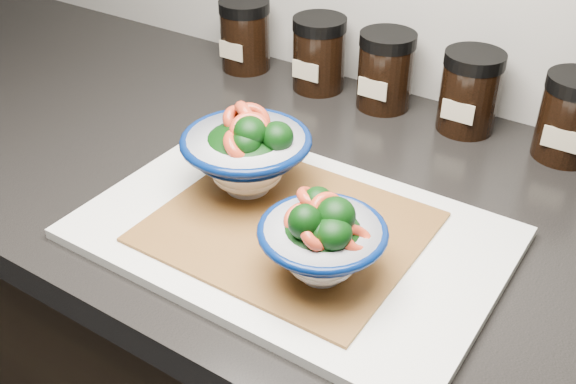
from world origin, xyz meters
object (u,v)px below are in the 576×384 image
Objects in this scene: bowl_right at (322,241)px; spice_jar_c at (385,70)px; bowl_left at (247,153)px; spice_jar_d at (470,92)px; spice_jar_a at (245,35)px; cutting_board at (292,233)px; spice_jar_b at (319,54)px; spice_jar_e at (571,117)px.

spice_jar_c reaches higher than bowl_right.
bowl_left is 0.34m from spice_jar_d.
spice_jar_d is (0.15, 0.31, -0.01)m from bowl_left.
spice_jar_a reaches higher than bowl_right.
spice_jar_b reaches higher than cutting_board.
spice_jar_d is 1.00× the size of spice_jar_e.
spice_jar_e is at bearing 59.44° from cutting_board.
spice_jar_d is (0.38, 0.00, 0.00)m from spice_jar_a.
cutting_board is 0.35m from spice_jar_d.
spice_jar_c is at bearing 180.00° from spice_jar_e.
cutting_board is 3.56× the size of bowl_right.
spice_jar_e is at bearing 0.00° from spice_jar_b.
bowl_left is 1.34× the size of spice_jar_c.
bowl_left reaches higher than spice_jar_c.
spice_jar_a is at bearing 180.00° from spice_jar_c.
spice_jar_d is at bearing 90.14° from bowl_right.
bowl_right is 0.46m from spice_jar_b.
spice_jar_d reaches higher than bowl_right.
spice_jar_a is (-0.38, 0.39, -0.00)m from bowl_right.
spice_jar_b is (-0.09, 0.31, -0.01)m from bowl_left.
spice_jar_c is (0.25, 0.00, 0.00)m from spice_jar_a.
cutting_board is 0.11m from bowl_left.
spice_jar_c is at bearing 0.00° from spice_jar_b.
spice_jar_a is 1.00× the size of spice_jar_c.
cutting_board is 3.98× the size of spice_jar_d.
spice_jar_e is (0.13, 0.39, -0.00)m from bowl_right.
spice_jar_b is 0.24m from spice_jar_d.
spice_jar_b and spice_jar_d have the same top height.
spice_jar_c is 1.00× the size of spice_jar_e.
bowl_right is at bearing -71.87° from spice_jar_c.
spice_jar_b is 1.00× the size of spice_jar_e.
cutting_board is 3.98× the size of spice_jar_a.
spice_jar_c is at bearing 100.03° from cutting_board.
spice_jar_c and spice_jar_d have the same top height.
bowl_left is at bearing -94.31° from spice_jar_c.
bowl_right reaches higher than cutting_board.
cutting_board is 3.98× the size of spice_jar_c.
bowl_left is 0.42m from spice_jar_e.
spice_jar_c is at bearing 0.00° from spice_jar_a.
spice_jar_d is at bearing 78.89° from cutting_board.
spice_jar_e is (0.13, 0.00, 0.00)m from spice_jar_d.
spice_jar_d is (0.24, 0.00, 0.00)m from spice_jar_b.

